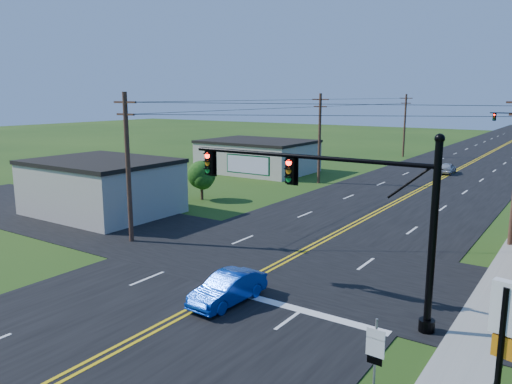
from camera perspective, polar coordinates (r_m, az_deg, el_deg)
The scene contains 13 objects.
ground at distance 18.81m, azimuth -17.29°, elevation -17.38°, with size 260.00×260.00×0.00m, color #203F12.
road_main at distance 62.14m, azimuth 21.38°, elevation 2.11°, with size 16.00×220.00×0.04m, color black.
road_cross at distance 27.19m, azimuth 2.93°, elevation -7.83°, with size 70.00×10.00×0.04m, color black.
signal_mast_main at distance 20.55m, azimuth 7.65°, elevation -0.44°, with size 11.30×0.60×7.48m.
cream_bldg_near at distance 39.24m, azimuth -17.18°, elevation 0.61°, with size 10.20×8.20×4.10m.
cream_bldg_far at distance 58.30m, azimuth 0.18°, elevation 4.15°, with size 12.20×9.20×3.70m.
utility_pole_left_a at distance 30.61m, azimuth -14.42°, elevation 3.00°, with size 1.80×0.28×9.00m.
utility_pole_left_b at distance 50.65m, azimuth 7.27°, elevation 6.29°, with size 1.80×0.28×9.00m.
utility_pole_left_c at distance 75.69m, azimuth 16.63°, elevation 7.44°, with size 1.80×0.28×9.00m.
tree_left at distance 42.60m, azimuth -6.24°, elevation 1.97°, with size 2.40×2.40×3.37m.
blue_car at distance 21.74m, azimuth -3.22°, elevation -11.02°, with size 1.37×3.92×1.29m, color #0735AC.
distant_car at distance 60.86m, azimuth 21.04°, elevation 2.53°, with size 1.46×3.64×1.24m, color #BDBCC1.
route_sign at distance 15.93m, azimuth 13.47°, elevation -17.12°, with size 0.58×0.10×2.33m.
Camera 1 is at (13.24, -10.08, 8.78)m, focal length 35.00 mm.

